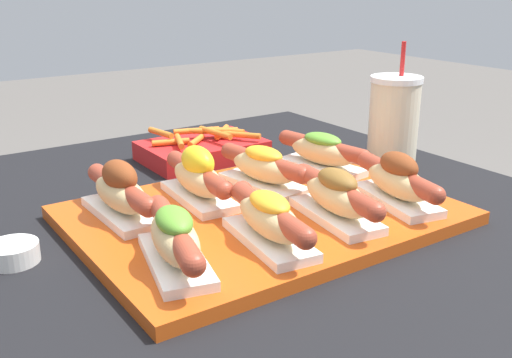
% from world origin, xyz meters
% --- Properties ---
extents(serving_tray, '(0.51, 0.38, 0.02)m').
position_xyz_m(serving_tray, '(0.04, -0.00, 0.73)').
color(serving_tray, '#CC4C14').
rests_on(serving_tray, patio_table).
extents(hot_dog_0, '(0.10, 0.19, 0.07)m').
position_xyz_m(hot_dog_0, '(-0.14, -0.09, 0.77)').
color(hot_dog_0, white).
rests_on(hot_dog_0, serving_tray).
extents(hot_dog_1, '(0.08, 0.19, 0.06)m').
position_xyz_m(hot_dog_1, '(-0.02, -0.10, 0.77)').
color(hot_dog_1, white).
rests_on(hot_dog_1, serving_tray).
extents(hot_dog_2, '(0.08, 0.19, 0.07)m').
position_xyz_m(hot_dog_2, '(0.10, -0.09, 0.77)').
color(hot_dog_2, white).
rests_on(hot_dog_2, serving_tray).
extents(hot_dog_3, '(0.09, 0.19, 0.08)m').
position_xyz_m(hot_dog_3, '(0.21, -0.09, 0.78)').
color(hot_dog_3, white).
rests_on(hot_dog_3, serving_tray).
extents(hot_dog_4, '(0.06, 0.19, 0.08)m').
position_xyz_m(hot_dog_4, '(-0.13, 0.09, 0.78)').
color(hot_dog_4, white).
rests_on(hot_dog_4, serving_tray).
extents(hot_dog_5, '(0.07, 0.19, 0.08)m').
position_xyz_m(hot_dog_5, '(-0.01, 0.08, 0.78)').
color(hot_dog_5, white).
rests_on(hot_dog_5, serving_tray).
extents(hot_dog_6, '(0.08, 0.19, 0.07)m').
position_xyz_m(hot_dog_6, '(0.10, 0.07, 0.77)').
color(hot_dog_6, white).
rests_on(hot_dog_6, serving_tray).
extents(hot_dog_7, '(0.08, 0.19, 0.06)m').
position_xyz_m(hot_dog_7, '(0.23, 0.09, 0.77)').
color(hot_dog_7, white).
rests_on(hot_dog_7, serving_tray).
extents(sauce_bowl, '(0.06, 0.06, 0.02)m').
position_xyz_m(sauce_bowl, '(-0.28, 0.07, 0.74)').
color(sauce_bowl, silver).
rests_on(sauce_bowl, patio_table).
extents(drink_cup, '(0.09, 0.09, 0.22)m').
position_xyz_m(drink_cup, '(0.40, 0.09, 0.80)').
color(drink_cup, beige).
rests_on(drink_cup, patio_table).
extents(fries_basket, '(0.22, 0.15, 0.06)m').
position_xyz_m(fries_basket, '(0.12, 0.31, 0.74)').
color(fries_basket, red).
rests_on(fries_basket, patio_table).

